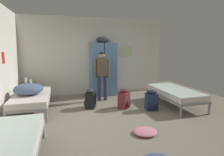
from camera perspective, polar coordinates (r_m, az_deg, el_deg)
The scene contains 15 objects.
ground_plane at distance 4.56m, azimuth 0.88°, elevation -12.37°, with size 8.26×8.26×0.00m, color gray.
room_backdrop at distance 5.39m, azimuth -16.35°, elevation 5.64°, with size 5.20×5.22×2.75m.
locker_bank at distance 6.57m, azimuth -2.74°, elevation 3.07°, with size 0.90×0.55×2.07m.
shelf_unit at distance 6.53m, azimuth -24.27°, elevation -3.34°, with size 0.38×0.30×0.57m.
bed_right at distance 5.75m, azimuth 18.71°, elevation -4.29°, with size 0.90×1.90×0.49m.
bed_left_front at distance 3.00m, azimuth -30.65°, elevation -17.96°, with size 0.90×1.90×0.49m.
bed_left_rear at distance 5.38m, azimuth -23.50°, elevation -5.52°, with size 0.90×1.90×0.49m.
bedding_heap at distance 5.21m, azimuth -24.41°, elevation -3.13°, with size 0.73×0.63×0.30m.
person_traveler at distance 5.85m, azimuth -3.11°, elevation 1.99°, with size 0.49×0.21×1.56m.
water_bottle at distance 6.51m, azimuth -25.13°, elevation -0.55°, with size 0.08×0.08×0.22m.
lotion_bottle at distance 6.43m, azimuth -23.88°, elevation -0.79°, with size 0.06×0.06×0.17m.
backpack_navy at distance 5.17m, azimuth 12.16°, elevation -6.90°, with size 0.35×0.37×0.55m.
backpack_maroon at distance 5.22m, azimuth 3.84°, elevation -6.55°, with size 0.42×0.42×0.55m.
backpack_black at distance 5.27m, azimuth -6.75°, elevation -6.44°, with size 0.40×0.38×0.55m.
clothes_pile_pink at distance 3.87m, azimuth 10.23°, elevation -16.00°, with size 0.48×0.45×0.09m.
Camera 1 is at (-1.18, -4.07, 1.69)m, focal length 29.56 mm.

